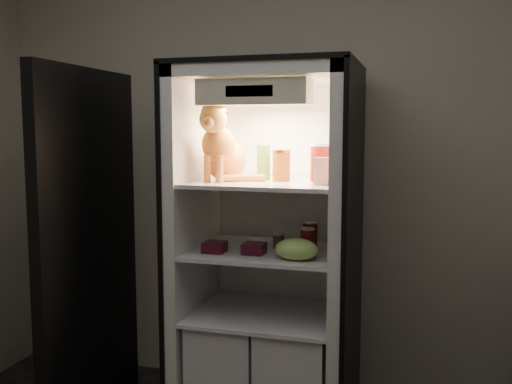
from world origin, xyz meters
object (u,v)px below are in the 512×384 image
at_px(refrigerator, 269,274).
at_px(condiment_jar, 278,241).
at_px(salsa_jar, 281,165).
at_px(soda_can_c, 308,242).
at_px(pepper_jar, 321,162).
at_px(soda_can_b, 308,240).
at_px(berry_box_right, 254,248).
at_px(mayo_tub, 282,168).
at_px(tabby_cat, 222,150).
at_px(cream_carton, 322,171).
at_px(parmesan_shaker, 263,162).
at_px(soda_can_a, 310,236).
at_px(grape_bag, 297,249).
at_px(berry_box_left, 215,247).

distance_m(refrigerator, condiment_jar, 0.20).
xyz_separation_m(salsa_jar, soda_can_c, (0.16, -0.10, -0.36)).
relative_size(pepper_jar, condiment_jar, 2.38).
distance_m(soda_can_b, berry_box_right, 0.28).
xyz_separation_m(mayo_tub, salsa_jar, (0.01, -0.07, 0.02)).
relative_size(mayo_tub, soda_can_c, 0.95).
xyz_separation_m(mayo_tub, berry_box_right, (-0.09, -0.21, -0.39)).
xyz_separation_m(tabby_cat, salsa_jar, (0.30, 0.05, -0.07)).
relative_size(cream_carton, soda_can_b, 1.04).
height_order(tabby_cat, pepper_jar, tabby_cat).
relative_size(refrigerator, mayo_tub, 15.21).
relative_size(tabby_cat, berry_box_right, 3.88).
relative_size(parmesan_shaker, soda_can_a, 1.31).
bearing_deg(grape_bag, refrigerator, 128.22).
relative_size(berry_box_left, berry_box_right, 1.00).
relative_size(cream_carton, soda_can_a, 0.93).
xyz_separation_m(salsa_jar, berry_box_left, (-0.30, -0.16, -0.40)).
distance_m(parmesan_shaker, berry_box_right, 0.46).
xyz_separation_m(soda_can_c, berry_box_right, (-0.26, -0.04, -0.04)).
height_order(soda_can_a, soda_can_c, soda_can_a).
bearing_deg(refrigerator, tabby_cat, -156.69).
height_order(soda_can_b, grape_bag, soda_can_b).
distance_m(salsa_jar, condiment_jar, 0.39).
xyz_separation_m(salsa_jar, cream_carton, (0.23, -0.13, -0.01)).
bearing_deg(berry_box_right, parmesan_shaker, 91.55).
distance_m(tabby_cat, parmesan_shaker, 0.22).
distance_m(refrigerator, soda_can_c, 0.34).
xyz_separation_m(parmesan_shaker, salsa_jar, (0.11, -0.05, -0.01)).
xyz_separation_m(refrigerator, parmesan_shaker, (-0.03, 0.00, 0.59)).
bearing_deg(mayo_tub, tabby_cat, -156.38).
xyz_separation_m(salsa_jar, pepper_jar, (0.19, 0.05, 0.02)).
height_order(soda_can_a, grape_bag, soda_can_a).
height_order(salsa_jar, soda_can_c, salsa_jar).
bearing_deg(berry_box_right, condiment_jar, 60.85).
height_order(mayo_tub, pepper_jar, pepper_jar).
height_order(soda_can_b, condiment_jar, soda_can_b).
distance_m(pepper_jar, berry_box_right, 0.55).
bearing_deg(soda_can_a, tabby_cat, -167.89).
height_order(mayo_tub, soda_can_a, mayo_tub).
xyz_separation_m(pepper_jar, cream_carton, (0.04, -0.18, -0.03)).
distance_m(tabby_cat, grape_bag, 0.64).
bearing_deg(berry_box_left, pepper_jar, 23.19).
relative_size(pepper_jar, berry_box_right, 1.80).
relative_size(tabby_cat, condiment_jar, 5.15).
xyz_separation_m(tabby_cat, grape_bag, (0.42, -0.16, -0.45)).
xyz_separation_m(soda_can_a, berry_box_left, (-0.44, -0.20, -0.04)).
relative_size(salsa_jar, berry_box_right, 1.49).
bearing_deg(tabby_cat, soda_can_c, -4.17).
xyz_separation_m(grape_bag, berry_box_left, (-0.43, 0.05, -0.02)).
bearing_deg(mayo_tub, refrigerator, -155.22).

